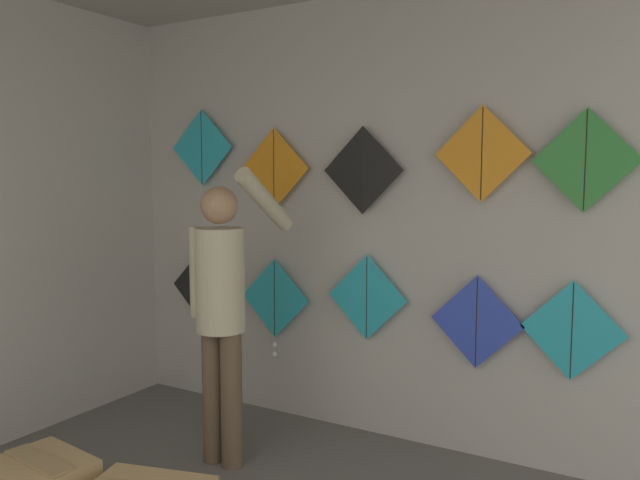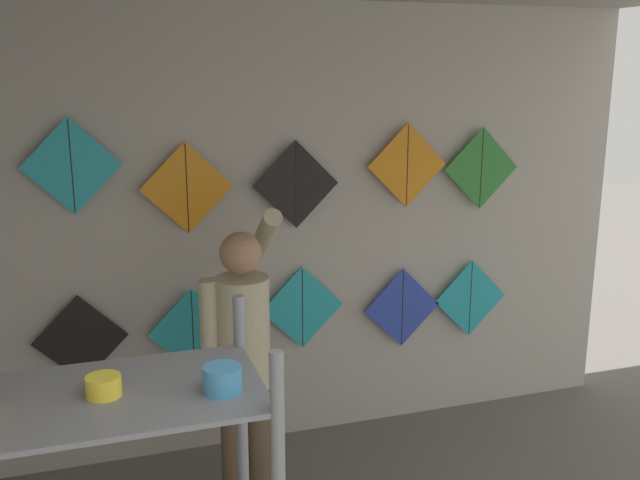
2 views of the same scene
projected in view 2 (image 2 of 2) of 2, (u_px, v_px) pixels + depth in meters
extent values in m
cube|color=#BCB7AD|center=(298.00, 230.00, 4.55)|extent=(4.59, 0.06, 2.80)
cube|color=slate|center=(42.00, 406.00, 1.48)|extent=(0.92, 0.38, 0.01)
cylinder|color=yellow|center=(104.00, 386.00, 1.51)|extent=(0.07, 0.07, 0.04)
cylinder|color=#3F8CBF|center=(223.00, 379.00, 1.52)|extent=(0.08, 0.08, 0.06)
cylinder|color=brown|center=(233.00, 455.00, 3.80)|extent=(0.12, 0.12, 0.79)
cylinder|color=brown|center=(259.00, 451.00, 3.84)|extent=(0.12, 0.12, 0.79)
cylinder|color=beige|center=(243.00, 333.00, 3.66)|extent=(0.28, 0.28, 0.59)
sphere|color=tan|center=(241.00, 253.00, 3.56)|extent=(0.21, 0.21, 0.21)
cylinder|color=beige|center=(210.00, 330.00, 3.60)|extent=(0.10, 0.10, 0.53)
cylinder|color=beige|center=(264.00, 237.00, 3.79)|extent=(0.10, 0.49, 0.38)
cube|color=black|center=(81.00, 339.00, 4.18)|extent=(0.55, 0.01, 0.55)
cylinder|color=black|center=(81.00, 339.00, 4.18)|extent=(0.01, 0.01, 0.52)
cube|color=#28B2C6|center=(193.00, 331.00, 4.39)|extent=(0.55, 0.01, 0.55)
cylinder|color=black|center=(193.00, 331.00, 4.38)|extent=(0.01, 0.01, 0.52)
sphere|color=white|center=(195.00, 380.00, 4.45)|extent=(0.04, 0.04, 0.04)
sphere|color=white|center=(196.00, 390.00, 4.47)|extent=(0.04, 0.04, 0.04)
cube|color=#28B2C6|center=(302.00, 308.00, 4.58)|extent=(0.55, 0.01, 0.55)
cylinder|color=black|center=(302.00, 308.00, 4.58)|extent=(0.01, 0.01, 0.52)
cube|color=blue|center=(402.00, 308.00, 4.81)|extent=(0.55, 0.01, 0.55)
cylinder|color=black|center=(402.00, 308.00, 4.81)|extent=(0.01, 0.01, 0.52)
cube|color=#28B2C6|center=(470.00, 298.00, 4.96)|extent=(0.55, 0.01, 0.55)
cylinder|color=black|center=(470.00, 298.00, 4.96)|extent=(0.01, 0.01, 0.52)
cube|color=#28B2C6|center=(71.00, 166.00, 3.95)|extent=(0.55, 0.01, 0.55)
cylinder|color=black|center=(71.00, 166.00, 3.95)|extent=(0.01, 0.01, 0.52)
cube|color=orange|center=(187.00, 188.00, 4.18)|extent=(0.55, 0.01, 0.55)
cylinder|color=black|center=(187.00, 188.00, 4.17)|extent=(0.01, 0.01, 0.52)
cube|color=black|center=(296.00, 185.00, 4.38)|extent=(0.55, 0.01, 0.55)
cylinder|color=black|center=(296.00, 185.00, 4.38)|extent=(0.01, 0.01, 0.52)
cube|color=orange|center=(407.00, 165.00, 4.58)|extent=(0.55, 0.01, 0.55)
cylinder|color=black|center=(407.00, 165.00, 4.58)|extent=(0.01, 0.01, 0.52)
cube|color=#338C38|center=(481.00, 168.00, 4.76)|extent=(0.55, 0.01, 0.55)
cylinder|color=black|center=(481.00, 168.00, 4.75)|extent=(0.01, 0.01, 0.52)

